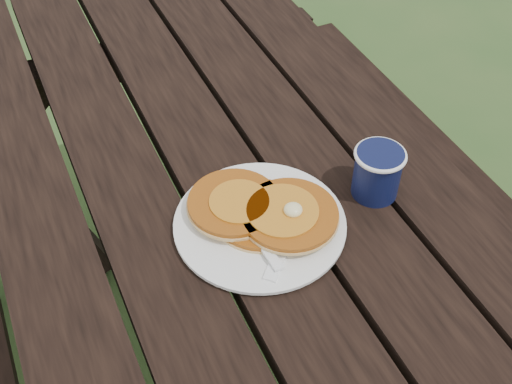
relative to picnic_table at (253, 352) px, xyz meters
name	(u,v)px	position (x,y,z in m)	size (l,w,h in m)	color
picnic_table	(253,352)	(0.00, 0.00, 0.00)	(1.36, 1.80, 0.75)	black
plate	(260,224)	(0.01, -0.01, 0.39)	(0.26, 0.26, 0.01)	white
pancake_stack	(263,211)	(0.02, 0.00, 0.41)	(0.22, 0.21, 0.04)	#A75412
knife	(288,236)	(0.04, -0.05, 0.39)	(0.02, 0.18, 0.01)	white
fork	(262,243)	(-0.01, -0.05, 0.40)	(0.03, 0.16, 0.01)	white
coffee_cup	(378,170)	(0.21, -0.02, 0.43)	(0.08, 0.08, 0.09)	#0D1338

